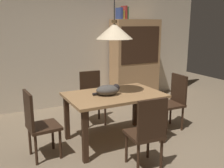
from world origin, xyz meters
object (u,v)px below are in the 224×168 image
Objects in this scene: dining_table at (114,100)px; chair_far_back at (92,95)px; book_green_slim at (126,13)px; pendant_lamp at (114,31)px; book_blue_wide at (119,13)px; book_yellow_short at (122,15)px; chair_left_side at (38,122)px; book_red_tall at (124,13)px; chair_near_front at (147,131)px; cat_sleeping at (108,90)px; chair_right_side at (173,99)px; hutch_bookcase at (135,62)px.

chair_far_back is at bearing 89.65° from dining_table.
pendant_lamp is at bearing -124.28° from book_green_slim.
pendant_lamp is 2.06m from book_blue_wide.
book_yellow_short reaches higher than dining_table.
book_green_slim is (1.20, 1.76, 0.32)m from pendant_lamp.
book_red_tall is (2.28, 1.76, 1.48)m from chair_left_side.
chair_near_front is 1.45m from pendant_lamp.
pendant_lamp is (0.11, 0.02, 0.84)m from cat_sleeping.
chair_near_front is 4.65× the size of book_yellow_short.
chair_right_side is 0.50× the size of hutch_bookcase.
book_red_tall reaches higher than chair_right_side.
book_blue_wide is 0.17m from book_green_slim.
pendant_lamp is at bearing 180.00° from dining_table.
dining_table is at bearing -120.30° from book_blue_wide.
chair_far_back is 2.07m from book_red_tall.
book_blue_wide is at bearing 180.00° from book_red_tall.
dining_table is at bearing 10.52° from cat_sleeping.
chair_left_side is at bearing 179.20° from cat_sleeping.
pendant_lamp is 2.09m from book_yellow_short.
book_yellow_short is (1.20, 1.78, 1.11)m from cat_sleeping.
book_green_slim is at bearing 37.15° from chair_left_side.
book_red_tall reaches higher than chair_far_back.
chair_left_side is at bearing -142.26° from book_red_tall.
book_green_slim is (1.20, 2.64, 1.47)m from chair_near_front.
cat_sleeping is 1.52× the size of book_green_slim.
chair_near_front is 1.76m from chair_far_back.
chair_left_side and chair_far_back have the same top height.
hutch_bookcase reaches higher than dining_table.
cat_sleeping is at bearing -126.26° from book_green_slim.
book_green_slim reaches higher than chair_right_side.
book_red_tall reaches higher than book_blue_wide.
chair_near_front is 0.50× the size of hutch_bookcase.
dining_table is at bearing 179.84° from chair_right_side.
book_yellow_short is at bearing 91.19° from chair_right_side.
cat_sleeping is 2.49m from book_green_slim.
chair_right_side is at bearing -38.12° from chair_far_back.
cat_sleeping is at bearing -125.21° from book_red_tall.
hutch_bookcase is at bearing 61.08° from chair_near_front.
chair_left_side is at bearing 142.12° from chair_near_front.
chair_far_back is 3.32× the size of book_red_tall.
hutch_bookcase is (1.44, 0.88, 0.38)m from chair_far_back.
chair_near_front reaches higher than cat_sleeping.
chair_right_side is at bearing -90.66° from book_red_tall.
book_blue_wide is 0.07m from book_yellow_short.
cat_sleeping is at bearing -169.48° from dining_table.
book_red_tall is (0.06, 0.00, 0.05)m from book_yellow_short.
chair_left_side is 0.72× the size of pendant_lamp.
dining_table is 2.29m from hutch_bookcase.
pendant_lamp is 2.15m from book_green_slim.
chair_left_side is 0.50× the size of hutch_bookcase.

